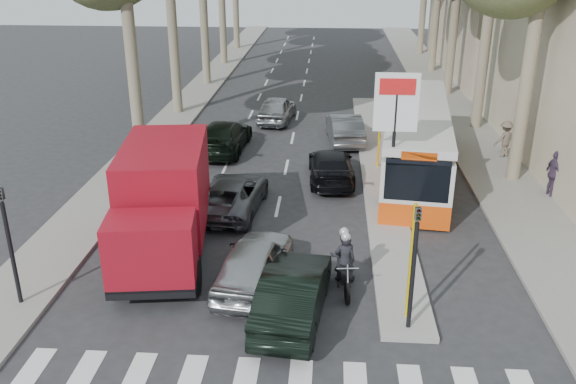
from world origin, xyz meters
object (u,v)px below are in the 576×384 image
red_truck (163,201)px  city_bus (416,140)px  silver_hatchback (254,262)px  motorcycle (344,260)px  dark_hatchback (293,293)px

red_truck → city_bus: red_truck is taller
silver_hatchback → motorcycle: motorcycle is taller
dark_hatchback → city_bus: size_ratio=0.38×
silver_hatchback → city_bus: 11.47m
city_bus → motorcycle: (-3.24, -9.64, -0.77)m
silver_hatchback → city_bus: size_ratio=0.37×
silver_hatchback → dark_hatchback: silver_hatchback is taller
motorcycle → dark_hatchback: bearing=-133.7°
dark_hatchback → red_truck: (-4.40, 3.36, 1.14)m
silver_hatchback → red_truck: 3.74m
red_truck → city_bus: size_ratio=0.59×
dark_hatchback → city_bus: bearing=-105.7°
silver_hatchback → motorcycle: size_ratio=2.02×
dark_hatchback → red_truck: 5.65m
city_bus → motorcycle: 10.20m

